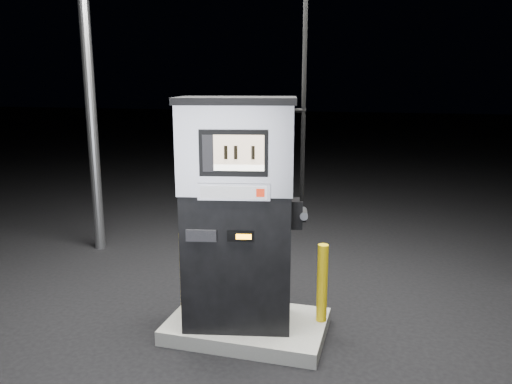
# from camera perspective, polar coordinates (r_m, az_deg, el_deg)

# --- Properties ---
(ground) EXTENTS (80.00, 80.00, 0.00)m
(ground) POSITION_cam_1_polar(r_m,az_deg,el_deg) (5.39, -1.02, -15.78)
(ground) COLOR black
(ground) RESTS_ON ground
(pump_island) EXTENTS (1.60, 1.00, 0.15)m
(pump_island) POSITION_cam_1_polar(r_m,az_deg,el_deg) (5.36, -1.02, -15.08)
(pump_island) COLOR slate
(pump_island) RESTS_ON ground
(fuel_dispenser) EXTENTS (1.31, 0.89, 4.70)m
(fuel_dispenser) POSITION_cam_1_polar(r_m,az_deg,el_deg) (4.87, -2.08, -2.27)
(fuel_dispenser) COLOR black
(fuel_dispenser) RESTS_ON pump_island
(bollard_left) EXTENTS (0.14, 0.14, 0.83)m
(bollard_left) POSITION_cam_1_polar(r_m,az_deg,el_deg) (5.50, -8.13, -8.81)
(bollard_left) COLOR #DEB60C
(bollard_left) RESTS_ON pump_island
(bollard_right) EXTENTS (0.12, 0.12, 0.82)m
(bollard_right) POSITION_cam_1_polar(r_m,az_deg,el_deg) (5.18, 7.57, -10.28)
(bollard_right) COLOR #DEB60C
(bollard_right) RESTS_ON pump_island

